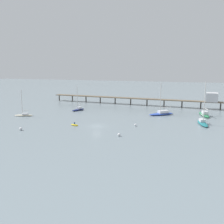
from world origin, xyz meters
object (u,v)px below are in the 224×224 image
(sailboat_blue, at_px, (162,113))
(mooring_buoy_mid, at_px, (21,129))
(mooring_buoy_near, at_px, (135,125))
(sailboat_green, at_px, (204,114))
(sailboat_cream, at_px, (24,114))
(sailboat_navy, at_px, (78,109))
(mooring_buoy_outer, at_px, (119,135))
(dinghy_yellow, at_px, (74,125))
(sailboat_teal, at_px, (203,122))
(pier, at_px, (166,98))

(sailboat_blue, relative_size, mooring_buoy_mid, 13.27)
(sailboat_blue, height_order, mooring_buoy_near, sailboat_blue)
(sailboat_green, distance_m, mooring_buoy_mid, 58.83)
(sailboat_cream, xyz_separation_m, sailboat_navy, (13.19, 15.16, 0.08))
(sailboat_green, relative_size, mooring_buoy_outer, 15.56)
(sailboat_cream, relative_size, mooring_buoy_near, 13.38)
(sailboat_blue, distance_m, sailboat_green, 14.26)
(sailboat_cream, xyz_separation_m, mooring_buoy_outer, (37.71, -13.94, -0.18))
(dinghy_yellow, xyz_separation_m, mooring_buoy_outer, (15.22, -6.73, 0.16))
(sailboat_blue, bearing_deg, dinghy_yellow, -133.33)
(sailboat_green, distance_m, mooring_buoy_near, 28.68)
(sailboat_teal, relative_size, mooring_buoy_near, 17.18)
(pier, xyz_separation_m, mooring_buoy_outer, (-6.13, -48.45, -3.22))
(sailboat_navy, height_order, sailboat_blue, sailboat_blue)
(sailboat_cream, bearing_deg, sailboat_green, 17.75)
(sailboat_navy, height_order, mooring_buoy_outer, sailboat_navy)
(sailboat_navy, xyz_separation_m, mooring_buoy_mid, (-1.85, -31.65, -0.21))
(sailboat_cream, xyz_separation_m, sailboat_blue, (44.45, 16.08, 0.10))
(sailboat_teal, bearing_deg, sailboat_navy, 167.30)
(sailboat_blue, relative_size, mooring_buoy_outer, 14.66)
(sailboat_cream, distance_m, sailboat_green, 61.39)
(dinghy_yellow, bearing_deg, sailboat_green, 35.77)
(sailboat_green, bearing_deg, mooring_buoy_mid, -143.24)
(sailboat_cream, distance_m, mooring_buoy_near, 39.35)
(mooring_buoy_near, bearing_deg, dinghy_yellow, -164.62)
(sailboat_green, bearing_deg, mooring_buoy_outer, -122.45)
(sailboat_cream, relative_size, sailboat_green, 0.76)
(pier, xyz_separation_m, sailboat_teal, (13.68, -29.34, -2.92))
(sailboat_green, bearing_deg, sailboat_teal, -94.02)
(mooring_buoy_outer, bearing_deg, sailboat_blue, 77.34)
(sailboat_blue, distance_m, mooring_buoy_mid, 46.45)
(sailboat_green, relative_size, mooring_buoy_mid, 14.08)
(mooring_buoy_outer, bearing_deg, sailboat_teal, 43.98)
(mooring_buoy_outer, xyz_separation_m, mooring_buoy_near, (1.56, 11.35, -0.05))
(sailboat_green, height_order, mooring_buoy_outer, sailboat_green)
(sailboat_cream, relative_size, sailboat_navy, 0.95)
(sailboat_green, bearing_deg, dinghy_yellow, -144.23)
(sailboat_navy, bearing_deg, dinghy_yellow, -67.43)
(sailboat_blue, height_order, sailboat_green, sailboat_green)
(sailboat_navy, bearing_deg, mooring_buoy_near, -34.24)
(mooring_buoy_outer, relative_size, mooring_buoy_near, 1.14)
(sailboat_cream, relative_size, sailboat_blue, 0.80)
(mooring_buoy_mid, bearing_deg, mooring_buoy_outer, 5.52)
(sailboat_cream, height_order, mooring_buoy_mid, sailboat_cream)
(pier, height_order, mooring_buoy_outer, pier)
(dinghy_yellow, bearing_deg, pier, 62.90)
(sailboat_cream, distance_m, sailboat_blue, 47.27)
(sailboat_navy, relative_size, sailboat_green, 0.80)
(sailboat_teal, relative_size, sailboat_green, 0.97)
(sailboat_teal, relative_size, dinghy_yellow, 4.22)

